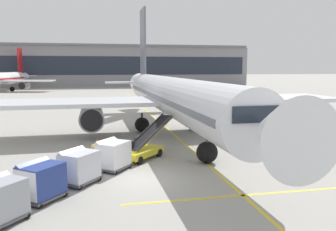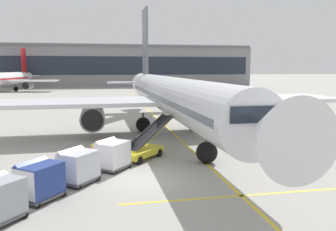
{
  "view_description": "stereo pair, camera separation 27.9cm",
  "coord_description": "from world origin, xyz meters",
  "px_view_note": "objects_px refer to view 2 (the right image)",
  "views": [
    {
      "loc": [
        -2.45,
        -18.55,
        6.35
      ],
      "look_at": [
        2.33,
        4.98,
        2.99
      ],
      "focal_mm": 36.49,
      "sensor_mm": 36.0,
      "label": 1
    },
    {
      "loc": [
        -2.17,
        -18.6,
        6.35
      ],
      "look_at": [
        2.33,
        4.98,
        2.99
      ],
      "focal_mm": 36.49,
      "sensor_mm": 36.0,
      "label": 2
    }
  ],
  "objects_px": {
    "baggage_cart_second": "(78,166)",
    "ground_crew_by_carts": "(107,152)",
    "parked_airplane": "(171,96)",
    "ground_crew_by_loader": "(93,156)",
    "safety_cone_wingtip": "(98,143)",
    "safety_cone_engine_keepout": "(116,143)",
    "baggage_cart_lead": "(112,154)",
    "baggage_cart_third": "(39,180)",
    "belt_loader": "(143,146)",
    "distant_airplane": "(5,79)"
  },
  "relations": [
    {
      "from": "parked_airplane",
      "to": "ground_crew_by_loader",
      "type": "bearing_deg",
      "value": -121.69
    },
    {
      "from": "safety_cone_engine_keepout",
      "to": "ground_crew_by_carts",
      "type": "bearing_deg",
      "value": -97.97
    },
    {
      "from": "parked_airplane",
      "to": "safety_cone_wingtip",
      "type": "distance_m",
      "value": 9.28
    },
    {
      "from": "safety_cone_wingtip",
      "to": "ground_crew_by_loader",
      "type": "bearing_deg",
      "value": -91.73
    },
    {
      "from": "baggage_cart_second",
      "to": "safety_cone_wingtip",
      "type": "relative_size",
      "value": 3.65
    },
    {
      "from": "safety_cone_engine_keepout",
      "to": "safety_cone_wingtip",
      "type": "relative_size",
      "value": 0.86
    },
    {
      "from": "baggage_cart_third",
      "to": "ground_crew_by_carts",
      "type": "bearing_deg",
      "value": 56.11
    },
    {
      "from": "baggage_cart_second",
      "to": "baggage_cart_third",
      "type": "relative_size",
      "value": 1.0
    },
    {
      "from": "ground_crew_by_carts",
      "to": "parked_airplane",
      "type": "bearing_deg",
      "value": 59.77
    },
    {
      "from": "ground_crew_by_loader",
      "to": "safety_cone_wingtip",
      "type": "xyz_separation_m",
      "value": [
        0.2,
        6.7,
        -0.65
      ]
    },
    {
      "from": "baggage_cart_third",
      "to": "ground_crew_by_carts",
      "type": "distance_m",
      "value": 5.85
    },
    {
      "from": "ground_crew_by_loader",
      "to": "ground_crew_by_carts",
      "type": "xyz_separation_m",
      "value": [
        0.83,
        0.73,
        0.0
      ]
    },
    {
      "from": "ground_crew_by_loader",
      "to": "safety_cone_engine_keepout",
      "type": "height_order",
      "value": "ground_crew_by_loader"
    },
    {
      "from": "baggage_cart_lead",
      "to": "baggage_cart_second",
      "type": "bearing_deg",
      "value": -130.97
    },
    {
      "from": "baggage_cart_second",
      "to": "distant_airplane",
      "type": "xyz_separation_m",
      "value": [
        -24.48,
        80.03,
        2.33
      ]
    },
    {
      "from": "safety_cone_wingtip",
      "to": "baggage_cart_second",
      "type": "bearing_deg",
      "value": -96.33
    },
    {
      "from": "baggage_cart_second",
      "to": "safety_cone_engine_keepout",
      "type": "distance_m",
      "value": 9.04
    },
    {
      "from": "parked_airplane",
      "to": "distant_airplane",
      "type": "distance_m",
      "value": 73.8
    },
    {
      "from": "safety_cone_engine_keepout",
      "to": "baggage_cart_second",
      "type": "bearing_deg",
      "value": -105.63
    },
    {
      "from": "ground_crew_by_carts",
      "to": "safety_cone_engine_keepout",
      "type": "xyz_separation_m",
      "value": [
        0.83,
        5.94,
        -0.7
      ]
    },
    {
      "from": "baggage_cart_third",
      "to": "ground_crew_by_loader",
      "type": "xyz_separation_m",
      "value": [
        2.43,
        4.13,
        -0.0
      ]
    },
    {
      "from": "belt_loader",
      "to": "distant_airplane",
      "type": "relative_size",
      "value": 0.13
    },
    {
      "from": "baggage_cart_second",
      "to": "safety_cone_engine_keepout",
      "type": "bearing_deg",
      "value": 74.37
    },
    {
      "from": "baggage_cart_second",
      "to": "belt_loader",
      "type": "bearing_deg",
      "value": 47.94
    },
    {
      "from": "ground_crew_by_carts",
      "to": "ground_crew_by_loader",
      "type": "bearing_deg",
      "value": -138.68
    },
    {
      "from": "parked_airplane",
      "to": "baggage_cart_third",
      "type": "height_order",
      "value": "parked_airplane"
    },
    {
      "from": "ground_crew_by_loader",
      "to": "safety_cone_wingtip",
      "type": "relative_size",
      "value": 2.42
    },
    {
      "from": "baggage_cart_lead",
      "to": "baggage_cart_third",
      "type": "xyz_separation_m",
      "value": [
        -3.6,
        -4.35,
        0.0
      ]
    },
    {
      "from": "parked_airplane",
      "to": "baggage_cart_lead",
      "type": "relative_size",
      "value": 16.69
    },
    {
      "from": "baggage_cart_second",
      "to": "ground_crew_by_loader",
      "type": "xyz_separation_m",
      "value": [
        0.76,
        2.01,
        -0.0
      ]
    },
    {
      "from": "safety_cone_wingtip",
      "to": "safety_cone_engine_keepout",
      "type": "bearing_deg",
      "value": -0.93
    },
    {
      "from": "safety_cone_wingtip",
      "to": "belt_loader",
      "type": "bearing_deg",
      "value": -52.0
    },
    {
      "from": "belt_loader",
      "to": "baggage_cart_lead",
      "type": "distance_m",
      "value": 3.27
    },
    {
      "from": "ground_crew_by_carts",
      "to": "safety_cone_wingtip",
      "type": "height_order",
      "value": "ground_crew_by_carts"
    },
    {
      "from": "parked_airplane",
      "to": "baggage_cart_third",
      "type": "distance_m",
      "value": 18.79
    },
    {
      "from": "baggage_cart_third",
      "to": "safety_cone_engine_keepout",
      "type": "distance_m",
      "value": 11.57
    },
    {
      "from": "baggage_cart_third",
      "to": "safety_cone_wingtip",
      "type": "relative_size",
      "value": 3.65
    },
    {
      "from": "belt_loader",
      "to": "safety_cone_wingtip",
      "type": "relative_size",
      "value": 6.65
    },
    {
      "from": "parked_airplane",
      "to": "baggage_cart_lead",
      "type": "bearing_deg",
      "value": -117.82
    },
    {
      "from": "belt_loader",
      "to": "baggage_cart_second",
      "type": "height_order",
      "value": "belt_loader"
    },
    {
      "from": "baggage_cart_second",
      "to": "ground_crew_by_carts",
      "type": "xyz_separation_m",
      "value": [
        1.6,
        2.74,
        -0.0
      ]
    },
    {
      "from": "baggage_cart_lead",
      "to": "ground_crew_by_loader",
      "type": "xyz_separation_m",
      "value": [
        -1.17,
        -0.22,
        -0.0
      ]
    },
    {
      "from": "baggage_cart_lead",
      "to": "safety_cone_wingtip",
      "type": "xyz_separation_m",
      "value": [
        -0.97,
        6.48,
        -0.65
      ]
    },
    {
      "from": "baggage_cart_third",
      "to": "distant_airplane",
      "type": "distance_m",
      "value": 85.29
    },
    {
      "from": "baggage_cart_lead",
      "to": "ground_crew_by_loader",
      "type": "distance_m",
      "value": 1.19
    },
    {
      "from": "safety_cone_wingtip",
      "to": "distant_airplane",
      "type": "xyz_separation_m",
      "value": [
        -25.44,
        71.33,
        2.98
      ]
    },
    {
      "from": "parked_airplane",
      "to": "baggage_cart_third",
      "type": "xyz_separation_m",
      "value": [
        -9.69,
        -15.89,
        -2.62
      ]
    },
    {
      "from": "baggage_cart_third",
      "to": "distant_airplane",
      "type": "height_order",
      "value": "distant_airplane"
    },
    {
      "from": "ground_crew_by_carts",
      "to": "safety_cone_engine_keepout",
      "type": "relative_size",
      "value": 2.8
    },
    {
      "from": "baggage_cart_third",
      "to": "safety_cone_wingtip",
      "type": "xyz_separation_m",
      "value": [
        2.63,
        10.82,
        -0.65
      ]
    }
  ]
}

